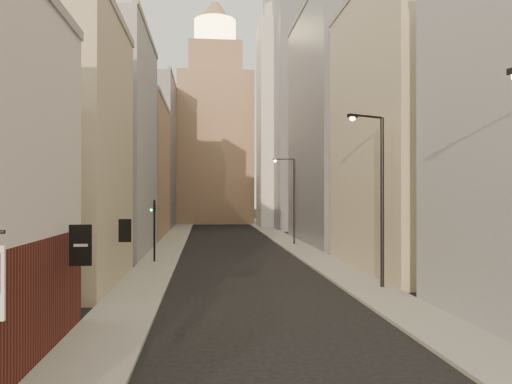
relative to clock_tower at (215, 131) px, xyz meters
name	(u,v)px	position (x,y,z in m)	size (l,w,h in m)	color
sidewalk_left	(174,240)	(-5.50, -37.00, -17.56)	(3.00, 140.00, 0.15)	#9C9B8D
sidewalk_right	(283,239)	(7.50, -37.00, -17.56)	(3.00, 140.00, 0.15)	#9C9B8D
left_bldg_beige	(50,151)	(-11.00, -66.00, -9.63)	(8.00, 12.00, 16.00)	tan
left_bldg_grey	(104,144)	(-11.00, -50.00, -7.63)	(8.00, 16.00, 20.00)	gray
left_bldg_tan	(133,170)	(-11.00, -32.00, -9.13)	(8.00, 18.00, 17.00)	#926F54
left_bldg_wingrid	(150,155)	(-11.00, -12.00, -5.63)	(8.00, 20.00, 24.00)	gray
right_bldg_beige	(411,131)	(13.00, -62.00, -7.63)	(8.00, 16.00, 20.00)	tan
right_bldg_wingrid	(338,127)	(13.00, -42.00, -4.63)	(8.00, 20.00, 26.00)	gray
highrise	(329,75)	(19.00, -14.00, 8.02)	(21.00, 23.00, 51.20)	gray
clock_tower	(215,131)	(0.00, 0.00, 0.00)	(14.00, 14.00, 44.90)	#926F54
white_tower	(282,116)	(11.00, -14.00, 0.97)	(8.00, 8.00, 41.50)	silver
streetlamp_mid	(379,191)	(8.05, -69.08, -11.98)	(2.43, 1.21, 9.89)	black
streetlamp_far	(292,196)	(7.39, -44.11, -12.34)	(2.42, 0.53, 9.26)	black
traffic_light_left	(154,217)	(-5.80, -56.77, -13.96)	(0.57, 0.47, 5.00)	black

